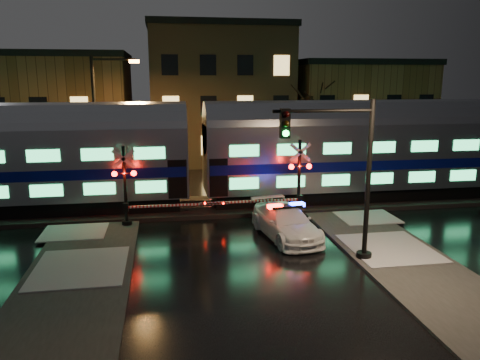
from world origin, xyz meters
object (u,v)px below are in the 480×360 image
object	(u,v)px
crossing_signal_right	(293,187)
streetlight	(100,117)
police_car	(286,222)
crossing_signal_left	(133,194)
traffic_light	(344,178)

from	to	relation	value
crossing_signal_right	streetlight	size ratio (longest dim) A/B	0.69
police_car	crossing_signal_right	distance (m)	3.20
crossing_signal_left	streetlight	bearing A→B (deg)	108.03
traffic_light	streetlight	world-z (taller)	streetlight
crossing_signal_left	streetlight	size ratio (longest dim) A/B	0.67
police_car	crossing_signal_left	distance (m)	7.79
crossing_signal_right	traffic_light	world-z (taller)	traffic_light
police_car	streetlight	world-z (taller)	streetlight
police_car	crossing_signal_left	size ratio (longest dim) A/B	0.92
crossing_signal_left	crossing_signal_right	bearing A→B (deg)	0.02
police_car	traffic_light	xyz separation A→B (m)	(1.44, -3.32, 2.77)
crossing_signal_left	traffic_light	world-z (taller)	traffic_light
streetlight	traffic_light	bearing A→B (deg)	-49.88
crossing_signal_left	traffic_light	distance (m)	10.75
crossing_signal_right	crossing_signal_left	bearing A→B (deg)	-179.98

